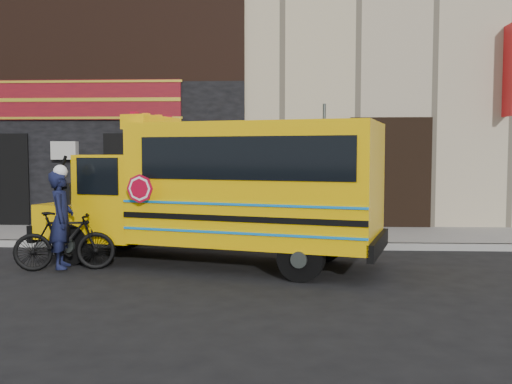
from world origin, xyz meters
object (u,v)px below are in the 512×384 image
at_px(cyclist, 62,222).
at_px(school_bus, 225,188).
at_px(sign_pole, 324,169).
at_px(bicycle, 64,241).

bearing_deg(cyclist, school_bus, -89.48).
relative_size(sign_pole, bicycle, 1.79).
bearing_deg(sign_pole, school_bus, -135.63).
xyz_separation_m(sign_pole, cyclist, (-5.03, -2.72, -0.90)).
distance_m(school_bus, sign_pole, 2.89).
height_order(sign_pole, bicycle, sign_pole).
bearing_deg(sign_pole, cyclist, -151.58).
height_order(bicycle, cyclist, cyclist).
bearing_deg(cyclist, sign_pole, -74.55).
distance_m(sign_pole, cyclist, 5.79).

